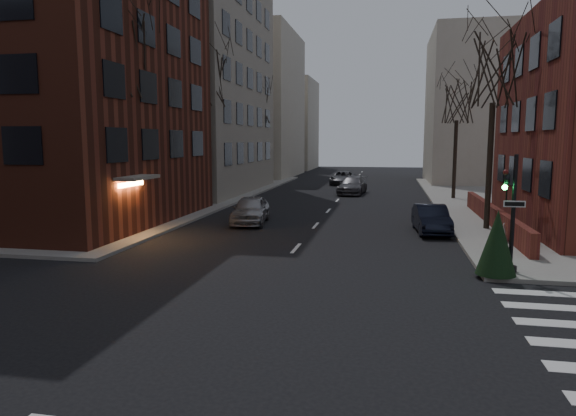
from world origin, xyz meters
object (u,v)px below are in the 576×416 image
Objects in this scene: car_lane_silver at (250,210)px; tree_left_a at (123,59)px; parked_sedan at (431,219)px; tree_right_b at (457,100)px; traffic_signal at (511,221)px; streetlamp_near at (198,146)px; car_lane_gray at (352,186)px; tree_right_a at (494,70)px; tree_left_c at (258,105)px; tree_left_b at (209,79)px; sandwich_board at (501,233)px; car_lane_far at (343,178)px; streetlamp_far at (269,144)px; evergreen_shrub at (497,242)px.

tree_left_a is at bearing -148.30° from car_lane_silver.
tree_right_b is at bearing 74.74° from parked_sedan.
traffic_signal is 20.86m from streetlamp_near.
traffic_signal is 0.79× the size of car_lane_gray.
tree_left_c is at bearing 128.66° from tree_right_a.
tree_left_c is 18.40m from streetlamp_near.
traffic_signal is 26.79m from car_lane_gray.
tree_left_a is 1.06× the size of tree_right_a.
tree_left_b is 14.03m from tree_left_c.
car_lane_silver is (5.13, -21.96, -7.26)m from tree_left_c.
traffic_signal is 24.87m from tree_left_b.
sandwich_board is (-0.01, -17.63, -7.02)m from tree_right_b.
tree_right_a is 8.30m from sandwich_board.
streetlamp_near is (0.60, 8.00, -4.23)m from tree_left_a.
tree_right_b is at bearing 87.85° from traffic_signal.
car_lane_far is (-9.67, 26.23, -7.34)m from tree_right_a.
tree_right_a is 1.92× the size of car_lane_gray.
tree_left_a is at bearing -91.23° from streetlamp_far.
streetlamp_far is at bearing -160.30° from car_lane_far.
tree_left_c reaches higher than traffic_signal.
tree_right_b reaches higher than sandwich_board.
car_lane_gray is at bearing 54.88° from streetlamp_near.
tree_left_b reaches higher than parked_sedan.
streetlamp_near reaches higher than car_lane_silver.
streetlamp_far reaches higher than parked_sedan.
tree_left_a reaches higher than sandwich_board.
car_lane_gray is at bearing -28.47° from tree_left_c.
tree_right_b is at bearing -13.98° from car_lane_gray.
sandwich_board is at bearing -90.04° from tree_right_b.
sandwich_board is (7.99, -20.42, -0.17)m from car_lane_gray.
tree_right_a reaches higher than traffic_signal.
tree_left_a is 18.05m from tree_right_a.
evergreen_shrub is (16.23, -5.50, -7.23)m from tree_left_a.
streetlamp_near is at bearing -81.47° from tree_left_b.
evergreen_shrub is (-1.35, -5.87, 0.67)m from sandwich_board.
tree_left_a is (-16.74, 5.01, 6.56)m from traffic_signal.
tree_left_b is at bearing 98.53° from streetlamp_near.
tree_left_c is 19.34m from tree_right_b.
streetlamp_near reaches higher than parked_sedan.
tree_left_b is at bearing -92.15° from streetlamp_far.
tree_right_b is at bearing 45.64° from tree_left_a.
car_lane_silver is 0.89× the size of car_lane_gray.
evergreen_shrub reaches higher than car_lane_gray.
tree_right_a is 11.76m from evergreen_shrub.
sandwich_board is at bearing -63.37° from car_lane_gray.
tree_left_c is 11.68× the size of sandwich_board.
parked_sedan is at bearing -12.72° from car_lane_silver.
tree_right_b is 24.38m from evergreen_shrub.
car_lane_silver is 17.34m from car_lane_gray.
traffic_signal is 36.34m from car_lane_far.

